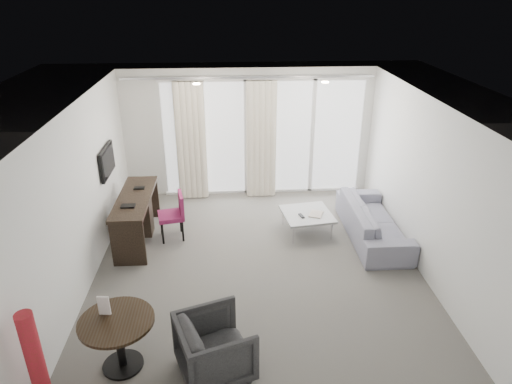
{
  "coord_description": "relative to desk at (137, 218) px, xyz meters",
  "views": [
    {
      "loc": [
        -0.41,
        -5.85,
        4.09
      ],
      "look_at": [
        0.0,
        0.6,
        1.1
      ],
      "focal_mm": 32.0,
      "sensor_mm": 36.0,
      "label": 1
    }
  ],
  "objects": [
    {
      "name": "floor",
      "position": [
        2.01,
        -1.15,
        -0.41
      ],
      "size": [
        5.0,
        6.0,
        0.0
      ],
      "primitive_type": "cube",
      "color": "#5D5A53",
      "rests_on": "ground"
    },
    {
      "name": "ceiling",
      "position": [
        2.01,
        -1.15,
        2.19
      ],
      "size": [
        5.0,
        6.0,
        0.0
      ],
      "primitive_type": "cube",
      "color": "white",
      "rests_on": "ground"
    },
    {
      "name": "wall_left",
      "position": [
        -0.49,
        -1.15,
        0.89
      ],
      "size": [
        0.0,
        6.0,
        2.6
      ],
      "primitive_type": "cube",
      "color": "silver",
      "rests_on": "ground"
    },
    {
      "name": "wall_right",
      "position": [
        4.51,
        -1.15,
        0.89
      ],
      "size": [
        0.0,
        6.0,
        2.6
      ],
      "primitive_type": "cube",
      "color": "silver",
      "rests_on": "ground"
    },
    {
      "name": "wall_front",
      "position": [
        2.01,
        -4.15,
        0.89
      ],
      "size": [
        5.0,
        0.0,
        2.6
      ],
      "primitive_type": "cube",
      "color": "silver",
      "rests_on": "ground"
    },
    {
      "name": "window_panel",
      "position": [
        2.31,
        1.83,
        0.79
      ],
      "size": [
        4.0,
        0.02,
        2.38
      ],
      "primitive_type": null,
      "color": "white",
      "rests_on": "ground"
    },
    {
      "name": "window_frame",
      "position": [
        2.31,
        1.82,
        0.79
      ],
      "size": [
        4.1,
        0.06,
        2.44
      ],
      "primitive_type": null,
      "color": "white",
      "rests_on": "ground"
    },
    {
      "name": "curtain_left",
      "position": [
        0.86,
        1.67,
        0.79
      ],
      "size": [
        0.6,
        0.2,
        2.38
      ],
      "primitive_type": null,
      "color": "beige",
      "rests_on": "ground"
    },
    {
      "name": "curtain_right",
      "position": [
        2.26,
        1.67,
        0.79
      ],
      "size": [
        0.6,
        0.2,
        2.38
      ],
      "primitive_type": null,
      "color": "beige",
      "rests_on": "ground"
    },
    {
      "name": "curtain_track",
      "position": [
        2.01,
        1.67,
        2.04
      ],
      "size": [
        4.8,
        0.04,
        0.04
      ],
      "primitive_type": null,
      "color": "#B2B2B7",
      "rests_on": "ceiling"
    },
    {
      "name": "downlight_a",
      "position": [
        1.11,
        0.45,
        2.18
      ],
      "size": [
        0.12,
        0.12,
        0.02
      ],
      "primitive_type": "cylinder",
      "color": "#FFE0B2",
      "rests_on": "ceiling"
    },
    {
      "name": "downlight_b",
      "position": [
        3.21,
        0.45,
        2.18
      ],
      "size": [
        0.12,
        0.12,
        0.02
      ],
      "primitive_type": "cylinder",
      "color": "#FFE0B2",
      "rests_on": "ceiling"
    },
    {
      "name": "desk",
      "position": [
        0.0,
        0.0,
        0.0
      ],
      "size": [
        0.54,
        1.74,
        0.82
      ],
      "primitive_type": null,
      "color": "black",
      "rests_on": "floor"
    },
    {
      "name": "tv",
      "position": [
        -0.45,
        0.3,
        0.94
      ],
      "size": [
        0.05,
        0.8,
        0.5
      ],
      "primitive_type": null,
      "color": "black",
      "rests_on": "wall_left"
    },
    {
      "name": "desk_chair",
      "position": [
        0.58,
        0.01,
        0.01
      ],
      "size": [
        0.53,
        0.51,
        0.83
      ],
      "primitive_type": null,
      "rotation": [
        0.0,
        0.0,
        0.19
      ],
      "color": "#861E4D",
      "rests_on": "floor"
    },
    {
      "name": "round_table",
      "position": [
        0.3,
        -2.92,
        -0.07
      ],
      "size": [
        1.09,
        1.09,
        0.68
      ],
      "primitive_type": null,
      "rotation": [
        0.0,
        0.0,
        0.36
      ],
      "color": "black",
      "rests_on": "floor"
    },
    {
      "name": "menu_card",
      "position": [
        0.16,
        -2.81,
        0.31
      ],
      "size": [
        0.13,
        0.04,
        0.24
      ],
      "primitive_type": null,
      "rotation": [
        0.0,
        0.0,
        -0.11
      ],
      "color": "white",
      "rests_on": "round_table"
    },
    {
      "name": "red_lamp",
      "position": [
        -0.32,
        -3.57,
        0.26
      ],
      "size": [
        0.31,
        0.31,
        1.33
      ],
      "primitive_type": "cylinder",
      "rotation": [
        0.0,
        0.0,
        -0.16
      ],
      "color": "maroon",
      "rests_on": "floor"
    },
    {
      "name": "tub_armchair",
      "position": [
        1.39,
        -3.07,
        -0.05
      ],
      "size": [
        1.01,
        0.99,
        0.73
      ],
      "primitive_type": "imported",
      "rotation": [
        0.0,
        0.0,
        1.91
      ],
      "color": "#2B2B2C",
      "rests_on": "floor"
    },
    {
      "name": "coffee_table",
      "position": [
        2.95,
        0.06,
        -0.22
      ],
      "size": [
        0.94,
        0.94,
        0.38
      ],
      "primitive_type": null,
      "rotation": [
        0.0,
        0.0,
        0.14
      ],
      "color": "gray",
      "rests_on": "floor"
    },
    {
      "name": "remote",
      "position": [
        2.84,
        -0.05,
        -0.05
      ],
      "size": [
        0.09,
        0.16,
        0.02
      ],
      "primitive_type": null,
      "rotation": [
        0.0,
        0.0,
        0.29
      ],
      "color": "black",
      "rests_on": "coffee_table"
    },
    {
      "name": "magazine",
      "position": [
        3.1,
        0.01,
        -0.05
      ],
      "size": [
        0.32,
        0.35,
        0.02
      ],
      "primitive_type": null,
      "rotation": [
        0.0,
        0.0,
        -0.41
      ],
      "color": "gray",
      "rests_on": "coffee_table"
    },
    {
      "name": "sofa",
      "position": [
        4.07,
        -0.17,
        -0.1
      ],
      "size": [
        0.83,
        2.12,
        0.62
      ],
      "primitive_type": "imported",
      "rotation": [
        0.0,
        0.0,
        1.57
      ],
      "color": "slate",
      "rests_on": "floor"
    },
    {
      "name": "terrace_slab",
      "position": [
        2.31,
        3.35,
        -0.47
      ],
      "size": [
        5.6,
        3.0,
        0.12
      ],
      "primitive_type": "cube",
      "color": "#4D4D50",
      "rests_on": "ground"
    },
    {
      "name": "rattan_chair_a",
      "position": [
        3.4,
        3.0,
        0.03
      ],
      "size": [
        0.8,
        0.8,
        0.88
      ],
      "primitive_type": null,
      "rotation": [
        0.0,
        0.0,
        0.43
      ],
      "color": "brown",
      "rests_on": "terrace_slab"
    },
    {
      "name": "rattan_chair_b",
      "position": [
        3.92,
        2.89,
        0.05
      ],
      "size": [
        0.72,
        0.72,
        0.91
      ],
      "primitive_type": null,
      "rotation": [
        0.0,
        0.0,
        -0.17
      ],
      "color": "brown",
      "rests_on": "terrace_slab"
    },
    {
      "name": "rattan_table",
      "position": [
        3.68,
        2.62,
        -0.15
      ],
      "size": [
        0.64,
        0.64,
        0.51
      ],
      "primitive_type": null,
      "rotation": [
        0.0,
        0.0,
        -0.31
      ],
      "color": "brown",
      "rests_on": "terrace_slab"
    },
    {
      "name": "balustrade",
      "position": [
        2.31,
        4.8,
        0.09
      ],
      "size": [
        5.5,
        0.06,
        1.05
      ],
      "primitive_type": null,
      "color": "#B2B2B7",
      "rests_on": "terrace_slab"
    }
  ]
}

